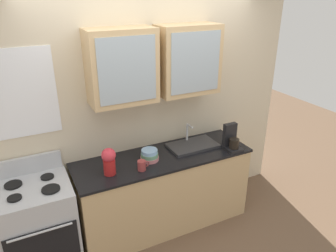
{
  "coord_description": "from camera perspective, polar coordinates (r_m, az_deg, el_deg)",
  "views": [
    {
      "loc": [
        -1.32,
        -2.76,
        2.57
      ],
      "look_at": [
        0.06,
        0.0,
        1.23
      ],
      "focal_mm": 34.36,
      "sensor_mm": 36.0,
      "label": 1
    }
  ],
  "objects": [
    {
      "name": "counter",
      "position": [
        3.72,
        -0.79,
        -11.36
      ],
      "size": [
        1.94,
        0.63,
        0.89
      ],
      "color": "tan",
      "rests_on": "ground_plane"
    },
    {
      "name": "coffee_maker",
      "position": [
        3.67,
        11.19,
        -2.43
      ],
      "size": [
        0.17,
        0.2,
        0.29
      ],
      "color": "black",
      "rests_on": "counter"
    },
    {
      "name": "back_wall_unit",
      "position": [
        3.5,
        -3.22,
        5.59
      ],
      "size": [
        3.52,
        0.43,
        2.75
      ],
      "color": "beige",
      "rests_on": "ground_plane"
    },
    {
      "name": "cup_near_sink",
      "position": [
        3.23,
        -4.65,
        -6.98
      ],
      "size": [
        0.12,
        0.08,
        0.1
      ],
      "color": "#993838",
      "rests_on": "counter"
    },
    {
      "name": "bowl_stack",
      "position": [
        3.39,
        -3.3,
        -5.2
      ],
      "size": [
        0.19,
        0.19,
        0.12
      ],
      "color": "#D87F84",
      "rests_on": "counter"
    },
    {
      "name": "stove_range",
      "position": [
        3.48,
        -21.83,
        -16.09
      ],
      "size": [
        0.67,
        0.65,
        1.07
      ],
      "color": "silver",
      "rests_on": "ground_plane"
    },
    {
      "name": "ground_plane",
      "position": [
        3.99,
        -0.76,
        -16.6
      ],
      "size": [
        10.0,
        10.0,
        0.0
      ],
      "primitive_type": "plane",
      "color": "brown"
    },
    {
      "name": "vase",
      "position": [
        3.16,
        -10.42,
        -6.02
      ],
      "size": [
        0.14,
        0.14,
        0.28
      ],
      "color": "#B21E1E",
      "rests_on": "counter"
    },
    {
      "name": "sink_faucet",
      "position": [
        3.69,
        4.37,
        -3.38
      ],
      "size": [
        0.56,
        0.33,
        0.24
      ],
      "color": "#2D2D30",
      "rests_on": "counter"
    }
  ]
}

